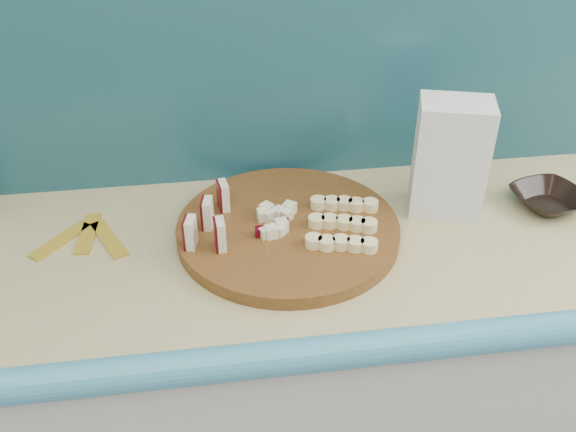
{
  "coord_description": "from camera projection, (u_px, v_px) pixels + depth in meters",
  "views": [
    {
      "loc": [
        -0.08,
        0.48,
        1.69
      ],
      "look_at": [
        0.07,
        1.53,
        0.96
      ],
      "focal_mm": 40.0,
      "sensor_mm": 36.0,
      "label": 1
    }
  ],
  "objects": [
    {
      "name": "brown_bowl",
      "position": [
        549.0,
        199.0,
        1.4
      ],
      "size": [
        0.18,
        0.18,
        0.04
      ],
      "primitive_type": "imported",
      "rotation": [
        0.0,
        0.0,
        0.23
      ],
      "color": "black",
      "rests_on": "kitchen_counter"
    },
    {
      "name": "cutting_board",
      "position": [
        288.0,
        230.0,
        1.31
      ],
      "size": [
        0.55,
        0.55,
        0.03
      ],
      "primitive_type": "cylinder",
      "rotation": [
        0.0,
        0.0,
        -0.24
      ],
      "color": "#492B0F",
      "rests_on": "kitchen_counter"
    },
    {
      "name": "apple_chunks",
      "position": [
        274.0,
        219.0,
        1.3
      ],
      "size": [
        0.08,
        0.08,
        0.02
      ],
      "color": "#FEF5CB",
      "rests_on": "cutting_board"
    },
    {
      "name": "banana_peel",
      "position": [
        86.0,
        238.0,
        1.31
      ],
      "size": [
        0.2,
        0.17,
        0.01
      ],
      "rotation": [
        0.0,
        0.0,
        -0.25
      ],
      "color": "gold",
      "rests_on": "kitchen_counter"
    },
    {
      "name": "kitchen_counter",
      "position": [
        302.0,
        394.0,
        1.55
      ],
      "size": [
        2.2,
        0.63,
        0.91
      ],
      "color": "beige",
      "rests_on": "ground"
    },
    {
      "name": "flour_bag",
      "position": [
        450.0,
        158.0,
        1.33
      ],
      "size": [
        0.17,
        0.14,
        0.25
      ],
      "primitive_type": "cube",
      "rotation": [
        0.0,
        0.0,
        -0.28
      ],
      "color": "silver",
      "rests_on": "kitchen_counter"
    },
    {
      "name": "backsplash",
      "position": [
        285.0,
        73.0,
        1.39
      ],
      "size": [
        2.2,
        0.02,
        0.5
      ],
      "primitive_type": "cube",
      "color": "teal",
      "rests_on": "kitchen_counter"
    },
    {
      "name": "banana_slices",
      "position": [
        343.0,
        223.0,
        1.29
      ],
      "size": [
        0.17,
        0.19,
        0.02
      ],
      "color": "#F5DF95",
      "rests_on": "cutting_board"
    },
    {
      "name": "apple_wedges",
      "position": [
        210.0,
        218.0,
        1.27
      ],
      "size": [
        0.1,
        0.18,
        0.06
      ],
      "color": "beige",
      "rests_on": "cutting_board"
    }
  ]
}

